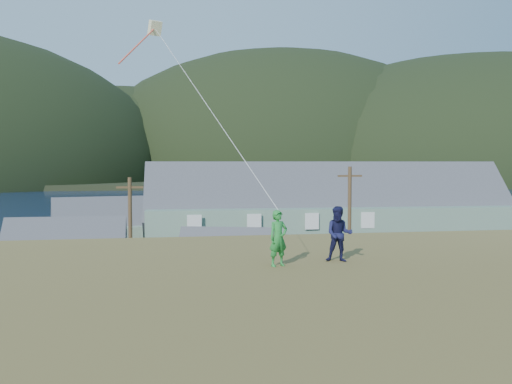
# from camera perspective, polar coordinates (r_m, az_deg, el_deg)

# --- Properties ---
(ground) EXTENTS (900.00, 900.00, 0.00)m
(ground) POSITION_cam_1_polar(r_m,az_deg,el_deg) (34.98, -9.46, -13.57)
(ground) COLOR #0A1638
(ground) RESTS_ON ground
(grass_strip) EXTENTS (110.00, 8.00, 0.10)m
(grass_strip) POSITION_cam_1_polar(r_m,az_deg,el_deg) (33.05, -9.45, -14.47)
(grass_strip) COLOR #4C3D19
(grass_strip) RESTS_ON ground
(waterfront_lot) EXTENTS (72.00, 36.00, 0.12)m
(waterfront_lot) POSITION_cam_1_polar(r_m,az_deg,el_deg) (51.49, -9.52, -8.11)
(waterfront_lot) COLOR #28282B
(waterfront_lot) RESTS_ON ground
(wharf) EXTENTS (26.00, 14.00, 0.90)m
(wharf) POSITION_cam_1_polar(r_m,az_deg,el_deg) (74.39, -14.20, -4.43)
(wharf) COLOR gray
(wharf) RESTS_ON ground
(far_shore) EXTENTS (900.00, 320.00, 2.00)m
(far_shore) POSITION_cam_1_polar(r_m,az_deg,el_deg) (363.64, -9.63, 1.55)
(far_shore) COLOR black
(far_shore) RESTS_ON ground
(far_hills) EXTENTS (760.00, 265.00, 143.00)m
(far_hills) POSITION_cam_1_polar(r_m,az_deg,el_deg) (315.03, -3.14, 1.55)
(far_hills) COLOR black
(far_hills) RESTS_ON ground
(lodge) EXTENTS (34.58, 10.84, 12.05)m
(lodge) POSITION_cam_1_polar(r_m,az_deg,el_deg) (54.41, 7.31, -2.63)
(lodge) COLOR slate
(lodge) RESTS_ON waterfront_lot
(shed_palegreen_near) EXTENTS (9.36, 5.96, 6.75)m
(shed_palegreen_near) POSITION_cam_1_polar(r_m,az_deg,el_deg) (47.18, -18.55, -6.18)
(shed_palegreen_near) COLOR gray
(shed_palegreen_near) RESTS_ON waterfront_lot
(shed_white) EXTENTS (8.37, 6.59, 5.86)m
(shed_white) POSITION_cam_1_polar(r_m,az_deg,el_deg) (44.15, -2.99, -7.02)
(shed_white) COLOR white
(shed_white) RESTS_ON waterfront_lot
(shed_palegreen_far) EXTENTS (12.67, 8.75, 7.82)m
(shed_palegreen_far) POSITION_cam_1_polar(r_m,az_deg,el_deg) (59.38, -14.13, -3.83)
(shed_palegreen_far) COLOR gray
(shed_palegreen_far) RESTS_ON waterfront_lot
(utility_poles) EXTENTS (33.01, 0.24, 9.55)m
(utility_poles) POSITION_cam_1_polar(r_m,az_deg,el_deg) (35.55, -14.29, -5.68)
(utility_poles) COLOR #47331E
(utility_poles) RESTS_ON waterfront_lot
(parked_cars) EXTENTS (23.13, 12.79, 1.57)m
(parked_cars) POSITION_cam_1_polar(r_m,az_deg,el_deg) (55.76, -19.28, -6.54)
(parked_cars) COLOR black
(parked_cars) RESTS_ON waterfront_lot
(kite_flyer_green) EXTENTS (0.63, 0.53, 1.49)m
(kite_flyer_green) POSITION_cam_1_polar(r_m,az_deg,el_deg) (15.09, 2.24, -4.64)
(kite_flyer_green) COLOR #227F31
(kite_flyer_green) RESTS_ON hillside
(kite_flyer_navy) EXTENTS (0.89, 0.79, 1.53)m
(kite_flyer_navy) POSITION_cam_1_polar(r_m,az_deg,el_deg) (15.93, 8.31, -4.18)
(kite_flyer_navy) COLOR #16173E
(kite_flyer_navy) RESTS_ON hillside
(kite_rig) EXTENTS (2.24, 4.19, 10.57)m
(kite_rig) POSITION_cam_1_polar(r_m,az_deg,el_deg) (22.62, -10.17, 15.40)
(kite_rig) COLOR beige
(kite_rig) RESTS_ON ground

